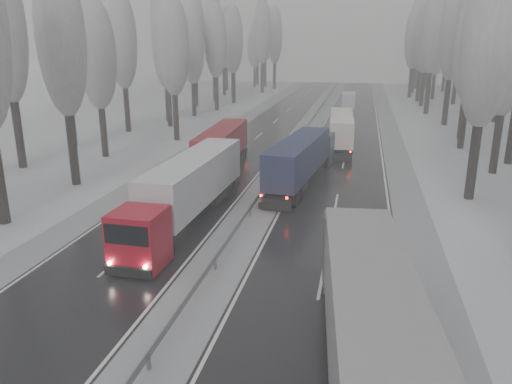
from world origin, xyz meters
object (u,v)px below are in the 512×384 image
at_px(truck_grey_tarp, 368,313).
at_px(box_truck_distant, 349,100).
at_px(truck_cream_box, 341,127).
at_px(truck_red_white, 188,187).
at_px(truck_red_red, 219,149).
at_px(truck_blue_box, 302,157).

relative_size(truck_grey_tarp, box_truck_distant, 2.31).
height_order(truck_grey_tarp, truck_cream_box, truck_grey_tarp).
distance_m(truck_red_white, truck_red_red, 12.03).
distance_m(box_truck_distant, truck_red_red, 47.09).
xyz_separation_m(truck_grey_tarp, truck_red_red, (-12.17, 24.88, -0.27)).
distance_m(truck_blue_box, truck_red_red, 7.42).
bearing_deg(truck_red_white, truck_cream_box, 74.09).
xyz_separation_m(truck_cream_box, box_truck_distant, (-0.25, 32.78, -0.78)).
height_order(truck_cream_box, truck_red_white, truck_red_white).
xyz_separation_m(truck_grey_tarp, truck_cream_box, (-2.67, 38.27, -0.31)).
bearing_deg(truck_grey_tarp, box_truck_distant, 86.63).
bearing_deg(box_truck_distant, truck_grey_tarp, -88.68).
height_order(truck_cream_box, box_truck_distant, truck_cream_box).
bearing_deg(box_truck_distant, truck_red_white, -98.64).
xyz_separation_m(truck_cream_box, truck_red_red, (-9.50, -13.39, 0.04)).
relative_size(truck_blue_box, truck_red_red, 1.02).
relative_size(truck_blue_box, truck_red_white, 0.95).
bearing_deg(truck_grey_tarp, truck_red_red, 110.34).
bearing_deg(truck_red_red, truck_cream_box, 51.95).
xyz_separation_m(box_truck_distant, truck_red_white, (-7.76, -58.10, 0.98)).
height_order(box_truck_distant, truck_red_red, truck_red_red).
relative_size(truck_cream_box, box_truck_distant, 2.02).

